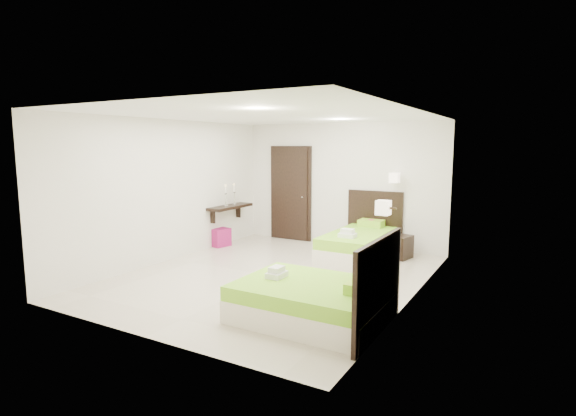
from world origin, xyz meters
The scene contains 7 objects.
floor centered at (0.00, 0.00, 0.00)m, with size 5.50×5.50×0.00m, color beige.
bed_single centered at (0.78, 1.86, 0.29)m, with size 1.16×1.94×1.60m.
bed_double centered at (1.44, -1.36, 0.26)m, with size 1.77×1.50×1.46m.
nightstand centered at (1.40, 2.22, 0.22)m, with size 0.49×0.44×0.44m, color black.
ottoman centered at (-2.19, 1.35, 0.19)m, with size 0.38×0.38×0.38m, color #85114F.
door centered at (-1.20, 2.70, 1.05)m, with size 1.02×0.15×2.14m.
console_shelf centered at (-2.08, 1.60, 0.82)m, with size 0.35×1.20×0.78m.
Camera 1 is at (3.75, -6.10, 2.12)m, focal length 28.00 mm.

